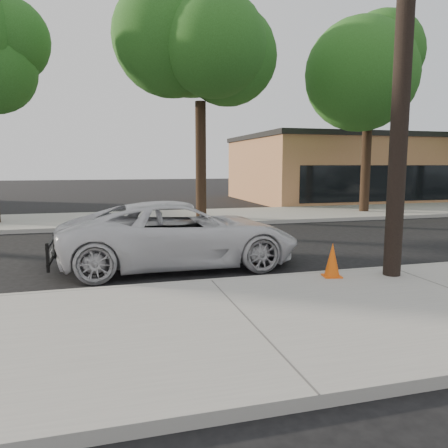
{
  "coord_description": "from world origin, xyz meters",
  "views": [
    {
      "loc": [
        -1.94,
        -10.06,
        2.36
      ],
      "look_at": [
        0.7,
        -0.51,
        1.0
      ],
      "focal_mm": 35.0,
      "sensor_mm": 36.0,
      "label": 1
    }
  ],
  "objects": [
    {
      "name": "tree_d",
      "position": [
        10.2,
        7.95,
        6.37
      ],
      "size": [
        4.5,
        4.35,
        8.75
      ],
      "color": "black",
      "rests_on": "far_sidewalk"
    },
    {
      "name": "curb_near",
      "position": [
        0.0,
        -2.1,
        0.07
      ],
      "size": [
        90.0,
        0.12,
        0.16
      ],
      "primitive_type": "cube",
      "color": "#9E9B93",
      "rests_on": "ground"
    },
    {
      "name": "tree_c",
      "position": [
        2.22,
        7.64,
        6.91
      ],
      "size": [
        4.96,
        4.8,
        9.55
      ],
      "color": "black",
      "rests_on": "far_sidewalk"
    },
    {
      "name": "building_main",
      "position": [
        16.0,
        16.0,
        2.0
      ],
      "size": [
        18.0,
        10.0,
        4.0
      ],
      "primitive_type": "cube",
      "color": "#A86E46",
      "rests_on": "ground"
    },
    {
      "name": "traffic_cone",
      "position": [
        2.37,
        -2.5,
        0.48
      ],
      "size": [
        0.42,
        0.42,
        0.68
      ],
      "rotation": [
        0.0,
        0.0,
        -0.21
      ],
      "color": "#EE580C",
      "rests_on": "near_sidewalk"
    },
    {
      "name": "utility_pole",
      "position": [
        3.6,
        -2.7,
        4.7
      ],
      "size": [
        1.4,
        0.34,
        9.0
      ],
      "color": "black",
      "rests_on": "near_sidewalk"
    },
    {
      "name": "police_cruiser",
      "position": [
        -0.24,
        -0.17,
        0.76
      ],
      "size": [
        5.45,
        2.53,
        1.51
      ],
      "primitive_type": "imported",
      "rotation": [
        0.0,
        0.0,
        1.57
      ],
      "color": "silver",
      "rests_on": "ground"
    },
    {
      "name": "ground",
      "position": [
        0.0,
        0.0,
        0.0
      ],
      "size": [
        120.0,
        120.0,
        0.0
      ],
      "primitive_type": "plane",
      "color": "black",
      "rests_on": "ground"
    },
    {
      "name": "near_sidewalk",
      "position": [
        0.0,
        -4.3,
        0.07
      ],
      "size": [
        90.0,
        4.4,
        0.15
      ],
      "primitive_type": "cube",
      "color": "gray",
      "rests_on": "ground"
    },
    {
      "name": "far_sidewalk",
      "position": [
        0.0,
        8.5,
        0.07
      ],
      "size": [
        90.0,
        5.0,
        0.15
      ],
      "primitive_type": "cube",
      "color": "gray",
      "rests_on": "ground"
    }
  ]
}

